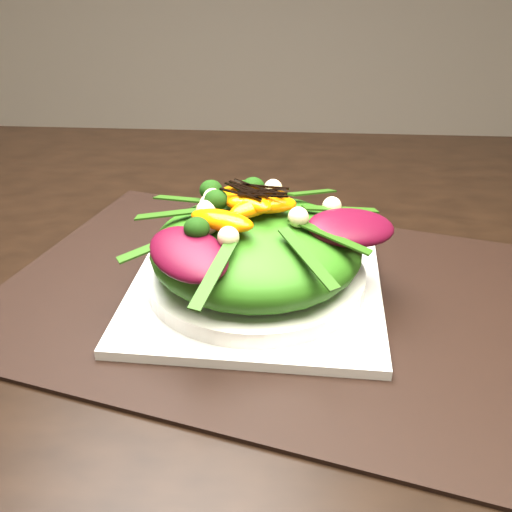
# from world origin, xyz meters

# --- Properties ---
(dining_table) EXTENTS (1.60, 0.90, 0.75)m
(dining_table) POSITION_xyz_m (0.00, 0.00, 0.73)
(dining_table) COLOR black
(dining_table) RESTS_ON floor
(placemat) EXTENTS (0.58, 0.50, 0.00)m
(placemat) POSITION_xyz_m (-0.17, -0.10, 0.75)
(placemat) COLOR black
(placemat) RESTS_ON dining_table
(plate_base) EXTENTS (0.26, 0.26, 0.01)m
(plate_base) POSITION_xyz_m (-0.17, -0.10, 0.76)
(plate_base) COLOR silver
(plate_base) RESTS_ON placemat
(salad_bowl) EXTENTS (0.28, 0.28, 0.02)m
(salad_bowl) POSITION_xyz_m (-0.17, -0.10, 0.77)
(salad_bowl) COLOR white
(salad_bowl) RESTS_ON plate_base
(lettuce_mound) EXTENTS (0.27, 0.27, 0.07)m
(lettuce_mound) POSITION_xyz_m (-0.17, -0.10, 0.80)
(lettuce_mound) COLOR #306B13
(lettuce_mound) RESTS_ON salad_bowl
(radicchio_leaf) EXTENTS (0.10, 0.09, 0.02)m
(radicchio_leaf) POSITION_xyz_m (-0.08, -0.10, 0.83)
(radicchio_leaf) COLOR #430718
(radicchio_leaf) RESTS_ON lettuce_mound
(orange_segment) EXTENTS (0.07, 0.04, 0.02)m
(orange_segment) POSITION_xyz_m (-0.17, -0.09, 0.85)
(orange_segment) COLOR #E16403
(orange_segment) RESTS_ON lettuce_mound
(broccoli_floret) EXTENTS (0.03, 0.03, 0.03)m
(broccoli_floret) POSITION_xyz_m (-0.23, -0.06, 0.85)
(broccoli_floret) COLOR black
(broccoli_floret) RESTS_ON lettuce_mound
(macadamia_nut) EXTENTS (0.02, 0.02, 0.02)m
(macadamia_nut) POSITION_xyz_m (-0.15, -0.14, 0.84)
(macadamia_nut) COLOR beige
(macadamia_nut) RESTS_ON lettuce_mound
(balsamic_drizzle) EXTENTS (0.04, 0.01, 0.00)m
(balsamic_drizzle) POSITION_xyz_m (-0.17, -0.09, 0.86)
(balsamic_drizzle) COLOR black
(balsamic_drizzle) RESTS_ON orange_segment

